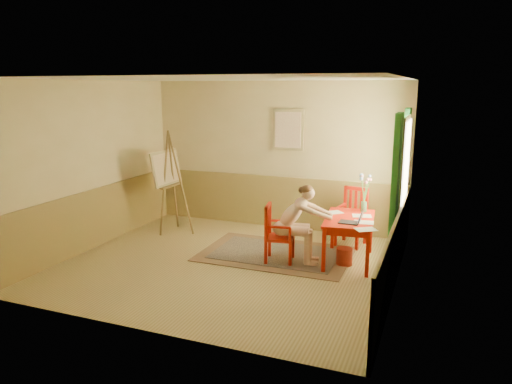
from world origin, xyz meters
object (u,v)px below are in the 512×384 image
at_px(figure, 297,220).
at_px(chair_left, 277,233).
at_px(table, 349,223).
at_px(laptop, 353,221).
at_px(easel, 168,172).
at_px(chair_back, 352,217).

bearing_deg(figure, chair_left, -169.96).
relative_size(table, figure, 1.02).
xyz_separation_m(laptop, easel, (-3.58, 0.74, 0.37)).
distance_m(chair_back, laptop, 1.25).
distance_m(chair_left, chair_back, 1.59).
height_order(chair_left, figure, figure).
xyz_separation_m(chair_left, chair_back, (0.93, 1.29, 0.04)).
relative_size(table, easel, 0.66).
bearing_deg(chair_left, easel, 161.30).
bearing_deg(table, easel, 172.85).
relative_size(figure, laptop, 3.53).
bearing_deg(figure, table, 23.92).
bearing_deg(chair_back, laptop, -79.77).
relative_size(chair_back, easel, 0.52).
height_order(chair_left, laptop, laptop).
relative_size(table, chair_back, 1.27).
relative_size(chair_back, laptop, 2.81).
bearing_deg(chair_left, figure, 10.04).
relative_size(chair_left, figure, 0.74).
bearing_deg(laptop, easel, 168.39).
xyz_separation_m(table, laptop, (0.10, -0.30, 0.13)).
xyz_separation_m(table, chair_left, (-1.05, -0.39, -0.17)).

